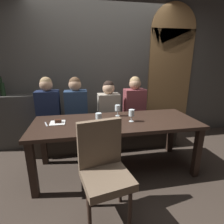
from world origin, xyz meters
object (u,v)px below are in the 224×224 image
object	(u,v)px
chair_near_side	(104,165)
wine_glass_end_left	(99,117)
wine_glass_end_right	(132,113)
dessert_plate	(58,122)
wine_bottle_dark_red	(2,89)
diner_far_end	(109,104)
banquette_bench	(108,135)
diner_redhead	(48,104)
diner_near_end	(134,101)
dining_table	(116,127)
wine_glass_center_back	(118,108)
fork_on_table	(46,124)
diner_bearded	(76,104)

from	to	relation	value
chair_near_side	wine_glass_end_left	bearing A→B (deg)	87.43
wine_glass_end_right	dessert_plate	xyz separation A→B (m)	(-0.96, 0.11, -0.10)
chair_near_side	wine_bottle_dark_red	size ratio (longest dim) A/B	3.01
diner_far_end	wine_glass_end_left	bearing A→B (deg)	-108.14
wine_glass_end_right	dessert_plate	world-z (taller)	wine_glass_end_right
banquette_bench	chair_near_side	distance (m)	1.49
diner_redhead	wine_bottle_dark_red	size ratio (longest dim) A/B	2.55
chair_near_side	dessert_plate	world-z (taller)	chair_near_side
diner_near_end	dining_table	bearing A→B (deg)	-124.13
banquette_bench	diner_far_end	xyz separation A→B (m)	(0.01, -0.03, 0.58)
dessert_plate	wine_bottle_dark_red	bearing A→B (deg)	134.60
diner_far_end	wine_glass_center_back	xyz separation A→B (m)	(0.05, -0.45, 0.05)
chair_near_side	banquette_bench	bearing A→B (deg)	79.04
wine_glass_end_left	dessert_plate	distance (m)	0.56
diner_near_end	wine_glass_end_left	distance (m)	1.12
dessert_plate	fork_on_table	world-z (taller)	dessert_plate
chair_near_side	fork_on_table	bearing A→B (deg)	129.51
banquette_bench	wine_glass_end_left	xyz separation A→B (m)	(-0.25, -0.83, 0.63)
chair_near_side	wine_glass_end_right	size ratio (longest dim) A/B	5.98
dining_table	dessert_plate	bearing A→B (deg)	175.63
wine_bottle_dark_red	diner_near_end	bearing A→B (deg)	-8.27
wine_glass_end_left	dessert_plate	xyz separation A→B (m)	(-0.51, 0.19, -0.10)
wine_glass_center_back	dessert_plate	world-z (taller)	wine_glass_center_back
wine_glass_end_right	wine_glass_end_left	bearing A→B (deg)	-170.08
diner_far_end	fork_on_table	distance (m)	1.12
chair_near_side	wine_bottle_dark_red	xyz separation A→B (m)	(-1.45, 1.76, 0.51)
chair_near_side	diner_redhead	bearing A→B (deg)	115.91
banquette_bench	diner_bearded	bearing A→B (deg)	-176.97
dining_table	wine_glass_end_left	distance (m)	0.35
banquette_bench	diner_bearded	size ratio (longest dim) A/B	3.03
fork_on_table	wine_glass_end_right	bearing A→B (deg)	-21.59
diner_redhead	wine_bottle_dark_red	bearing A→B (deg)	156.47
dining_table	wine_glass_end_right	bearing A→B (deg)	-14.89
diner_far_end	dessert_plate	distance (m)	0.99
wine_glass_end_right	chair_near_side	bearing A→B (deg)	-125.21
chair_near_side	diner_bearded	distance (m)	1.44
wine_glass_center_back	diner_bearded	bearing A→B (deg)	142.91
diner_redhead	diner_far_end	bearing A→B (deg)	-1.78
diner_far_end	fork_on_table	size ratio (longest dim) A/B	4.45
wine_glass_end_left	fork_on_table	distance (m)	0.69
diner_far_end	wine_glass_end_left	world-z (taller)	diner_far_end
fork_on_table	banquette_bench	bearing A→B (deg)	19.31
diner_bearded	fork_on_table	size ratio (longest dim) A/B	4.86
diner_far_end	wine_glass_end_right	world-z (taller)	diner_far_end
diner_far_end	diner_near_end	xyz separation A→B (m)	(0.47, 0.04, 0.03)
dining_table	diner_bearded	world-z (taller)	diner_bearded
diner_bearded	diner_near_end	distance (m)	1.01
dining_table	diner_redhead	size ratio (longest dim) A/B	2.64
chair_near_side	diner_redhead	size ratio (longest dim) A/B	1.18
dining_table	diner_redhead	xyz separation A→B (m)	(-0.97, 0.71, 0.19)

